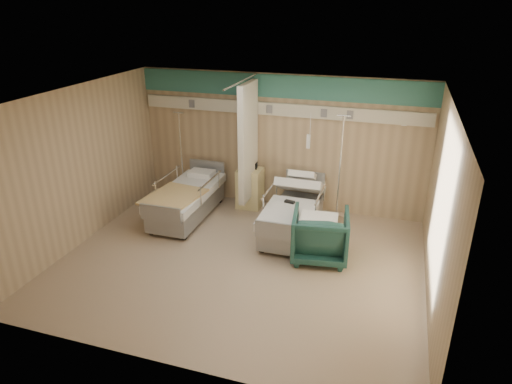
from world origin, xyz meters
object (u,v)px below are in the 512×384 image
Objects in this scene: iv_stand_left at (183,182)px; iv_stand_right at (337,201)px; bed_left at (187,203)px; visitor_armchair at (320,235)px; bed_right at (293,218)px; bedside_cabinet at (250,188)px.

iv_stand_right is at bearing -1.19° from iv_stand_left.
bed_left is 1.10× the size of iv_stand_left.
iv_stand_left is at bearing -33.82° from visitor_armchair.
bed_right is at bearing -57.65° from visitor_armchair.
visitor_armchair is at bearing -42.51° from bedside_cabinet.
bed_right is 2.54× the size of bedside_cabinet.
bed_right is at bearing -17.04° from iv_stand_left.
iv_stand_left is (-3.41, 0.07, -0.04)m from iv_stand_right.
bed_left is at bearing -139.40° from bedside_cabinet.
iv_stand_left is (-2.68, 0.82, 0.09)m from bed_right.
bed_left is (-2.20, 0.00, 0.00)m from bed_right.
bed_right is at bearing -38.05° from bedside_cabinet.
iv_stand_right reaches higher than bedside_cabinet.
visitor_armchair is at bearing -92.93° from iv_stand_right.
visitor_armchair is 0.44× the size of iv_stand_right.
bed_right is 2.80m from iv_stand_left.
iv_stand_right is (0.73, 0.75, 0.13)m from bed_right.
visitor_armchair is at bearing -25.26° from iv_stand_left.
iv_stand_left is at bearing 178.81° from iv_stand_right.
iv_stand_right is 1.10× the size of iv_stand_left.
visitor_armchair is at bearing -49.09° from bed_right.
bed_right is 0.99× the size of iv_stand_right.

